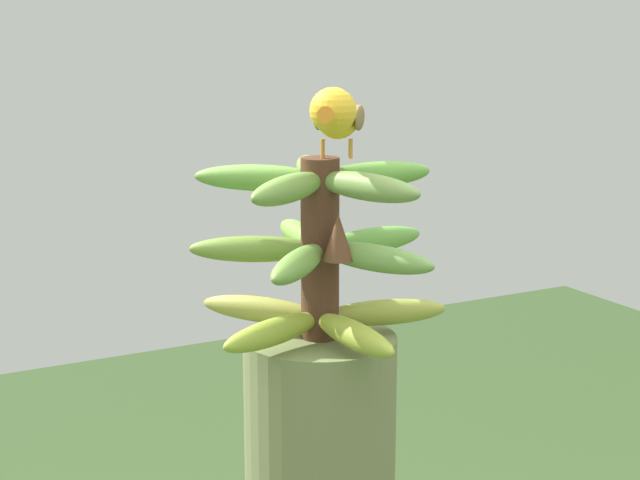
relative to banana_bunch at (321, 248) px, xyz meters
The scene contains 2 objects.
banana_bunch is the anchor object (origin of this frame).
perched_bird 0.16m from the banana_bunch, 74.40° to the right, with size 0.14×0.17×0.09m.
Camera 1 is at (-0.56, -1.05, 1.76)m, focal length 56.98 mm.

